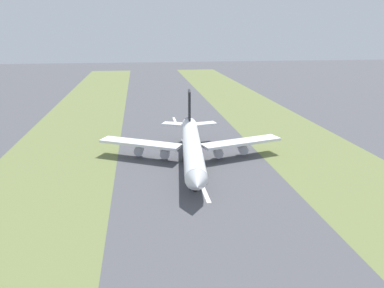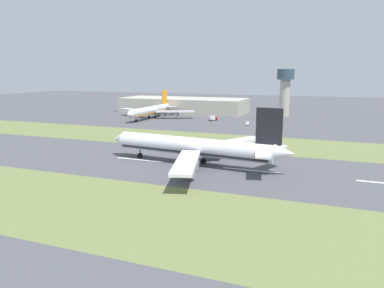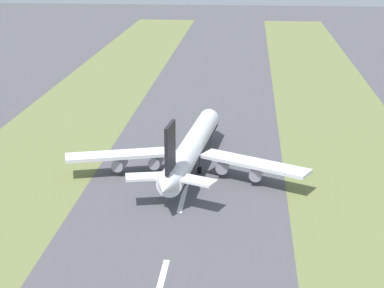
% 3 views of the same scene
% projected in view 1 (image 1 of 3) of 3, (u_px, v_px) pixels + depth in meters
% --- Properties ---
extents(ground_plane, '(800.00, 800.00, 0.00)m').
position_uv_depth(ground_plane, '(195.00, 168.00, 119.83)').
color(ground_plane, '#4C4C51').
extents(grass_median_west, '(40.00, 600.00, 0.01)m').
position_uv_depth(grass_median_west, '(327.00, 161.00, 125.87)').
color(grass_median_west, olive).
rests_on(grass_median_west, ground).
extents(grass_median_east, '(40.00, 600.00, 0.01)m').
position_uv_depth(grass_median_east, '(49.00, 176.00, 113.79)').
color(grass_median_east, olive).
rests_on(grass_median_east, ground).
extents(centreline_dash_near, '(1.20, 18.00, 0.01)m').
position_uv_depth(centreline_dash_near, '(175.00, 122.00, 180.09)').
color(centreline_dash_near, silver).
rests_on(centreline_dash_near, ground).
extents(centreline_dash_mid, '(1.20, 18.00, 0.01)m').
position_uv_depth(centreline_dash_mid, '(186.00, 146.00, 142.25)').
color(centreline_dash_mid, silver).
rests_on(centreline_dash_mid, ground).
extents(centreline_dash_far, '(1.20, 18.00, 0.01)m').
position_uv_depth(centreline_dash_far, '(203.00, 189.00, 104.41)').
color(centreline_dash_far, silver).
rests_on(centreline_dash_far, ground).
extents(airplane_main_jet, '(63.81, 67.21, 20.20)m').
position_uv_depth(airplane_main_jet, '(192.00, 145.00, 123.32)').
color(airplane_main_jet, white).
rests_on(airplane_main_jet, ground).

